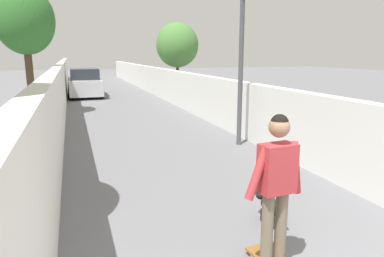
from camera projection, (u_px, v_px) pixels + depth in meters
name	position (u px, v px, depth m)	size (l,w,h in m)	color
ground_plane	(123.00, 108.00, 15.54)	(80.00, 80.00, 0.00)	slate
wall_left	(59.00, 93.00, 12.68)	(48.00, 0.30, 1.90)	silver
fence_right	(192.00, 93.00, 14.32)	(48.00, 0.30, 1.57)	white
tree_left_mid	(25.00, 21.00, 12.75)	(2.11, 2.11, 4.79)	#473523
tree_right_far	(177.00, 45.00, 20.83)	(2.50, 2.50, 4.15)	brown
lamp_post	(242.00, 34.00, 8.72)	(0.36, 0.36, 4.09)	#4C4C51
person_skateboarder	(277.00, 179.00, 3.69)	(0.25, 0.71, 1.68)	#726651
dog	(270.00, 205.00, 4.95)	(1.31, 0.71, 1.06)	black
car_near	(85.00, 83.00, 19.68)	(4.19, 1.80, 1.54)	silver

